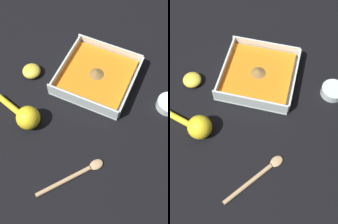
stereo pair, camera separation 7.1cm
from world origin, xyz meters
TOP-DOWN VIEW (x-y plane):
  - ground_plane at (0.00, 0.00)m, footprint 4.00×4.00m
  - square_dish at (0.00, 0.04)m, footprint 0.24×0.24m
  - lemon_squeezer at (-0.13, -0.20)m, footprint 0.17×0.08m
  - lemon_half at (-0.21, -0.03)m, footprint 0.06×0.06m
  - wooden_spoon at (0.07, -0.29)m, footprint 0.14×0.17m

SIDE VIEW (x-z plane):
  - ground_plane at x=0.00m, z-range 0.00..0.00m
  - wooden_spoon at x=0.07m, z-range 0.00..0.01m
  - square_dish at x=0.00m, z-range -0.01..0.04m
  - lemon_half at x=-0.21m, z-range 0.00..0.03m
  - lemon_squeezer at x=-0.13m, z-range 0.00..0.07m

